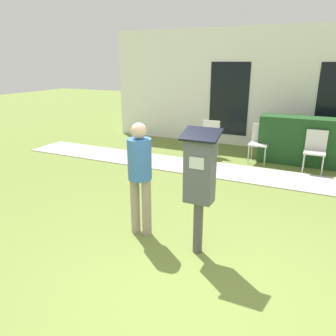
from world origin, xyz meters
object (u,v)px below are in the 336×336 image
outdoor_chair_right (315,147)px  person_standing (140,171)px  outdoor_chair_left (210,136)px  parking_meter (200,177)px  outdoor_chair_middle (260,140)px

outdoor_chair_right → person_standing: bearing=-126.6°
person_standing → outdoor_chair_right: person_standing is taller
outdoor_chair_left → person_standing: bearing=-67.9°
parking_meter → person_standing: 0.89m
person_standing → parking_meter: bearing=18.1°
person_standing → outdoor_chair_left: person_standing is taller
person_standing → outdoor_chair_middle: (0.82, 4.29, -0.40)m
outdoor_chair_left → outdoor_chair_right: bearing=13.4°
outdoor_chair_middle → outdoor_chair_right: 1.25m
outdoor_chair_middle → outdoor_chair_right: same height
outdoor_chair_middle → parking_meter: bearing=-89.8°
parking_meter → outdoor_chair_right: (1.17, 4.17, -0.49)m
person_standing → outdoor_chair_middle: 4.38m
parking_meter → outdoor_chair_middle: size_ratio=1.77×
person_standing → outdoor_chair_middle: size_ratio=1.76×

